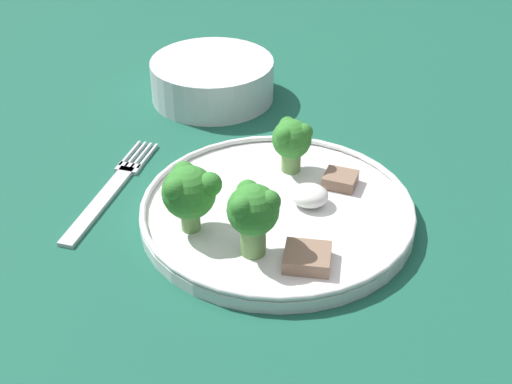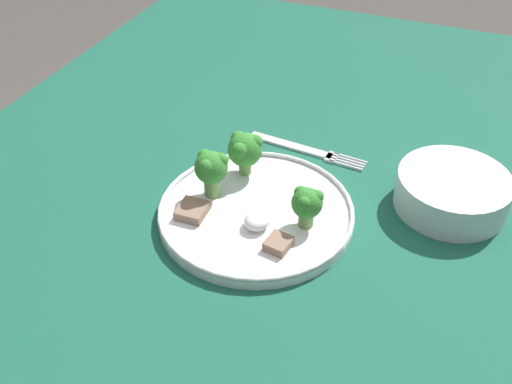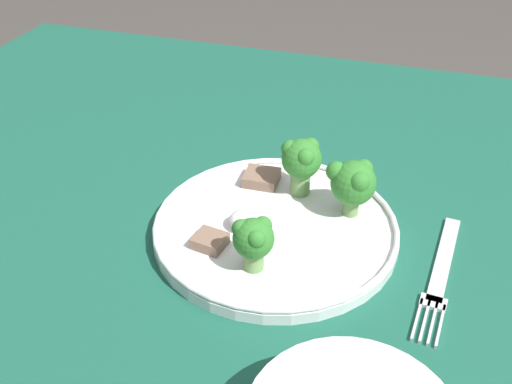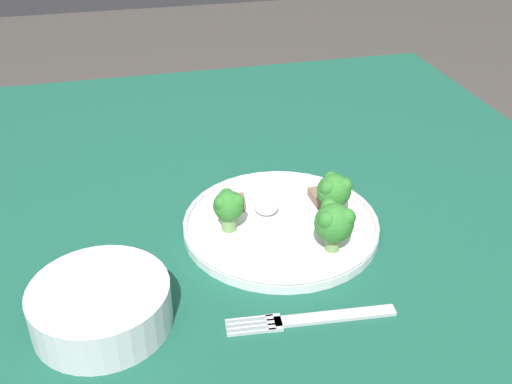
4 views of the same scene
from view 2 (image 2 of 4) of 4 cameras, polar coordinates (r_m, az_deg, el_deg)
The scene contains 10 objects.
table at distance 0.85m, azimuth 7.62°, elevation -5.91°, with size 1.33×1.19×0.72m.
dinner_plate at distance 0.78m, azimuth 0.01°, elevation -1.94°, with size 0.25×0.25×0.02m.
fork at distance 0.90m, azimuth 4.75°, elevation 4.03°, with size 0.03×0.19×0.00m.
cream_bowl at distance 0.83m, azimuth 18.16°, elevation -0.02°, with size 0.15×0.15×0.05m.
broccoli_floret_near_rim_left at distance 0.81m, azimuth -1.07°, elevation 4.11°, with size 0.05×0.05×0.06m.
broccoli_floret_center_left at distance 0.73m, azimuth 4.88°, elevation -1.09°, with size 0.04×0.04×0.05m.
broccoli_floret_back_left at distance 0.78m, azimuth -4.29°, elevation 2.26°, with size 0.04×0.04×0.07m.
meat_slice_front_slice at distance 0.77m, azimuth -6.09°, elevation -1.77°, with size 0.04×0.04×0.01m.
meat_slice_middle_slice at distance 0.72m, azimuth 2.15°, elevation -4.94°, with size 0.03×0.03×0.01m.
sauce_dollop at distance 0.74m, azimuth 0.09°, elevation -2.74°, with size 0.04×0.03×0.02m.
Camera 2 is at (0.59, 0.12, 1.23)m, focal length 42.00 mm.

